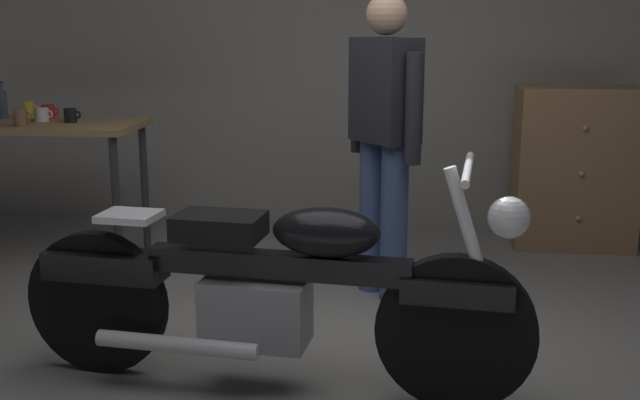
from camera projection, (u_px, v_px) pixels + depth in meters
ground_plane at (316, 384)px, 3.30m from camera, size 12.00×12.00×0.00m
back_wall at (359, 18)px, 5.67m from camera, size 8.00×0.12×3.10m
workbench at (39, 140)px, 4.89m from camera, size 1.30×0.64×0.90m
motorcycle at (271, 288)px, 3.16m from camera, size 2.18×0.60×1.00m
person_standing at (384, 133)px, 4.20m from camera, size 0.41×0.46×1.67m
wooden_dresser at (574, 168)px, 5.25m from camera, size 0.80×0.47×1.10m
mug_red_diner at (49, 112)px, 5.04m from camera, size 0.12×0.09×0.09m
mug_black_matte at (71, 115)px, 4.85m from camera, size 0.11×0.08×0.09m
mug_yellow_tall at (28, 110)px, 5.08m from camera, size 0.11×0.07×0.11m
mug_brown_stoneware at (21, 118)px, 4.67m from camera, size 0.12×0.08×0.11m
mug_white_ceramic at (42, 115)px, 4.90m from camera, size 0.12×0.09×0.09m
bottle at (2, 103)px, 5.06m from camera, size 0.06×0.06×0.24m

